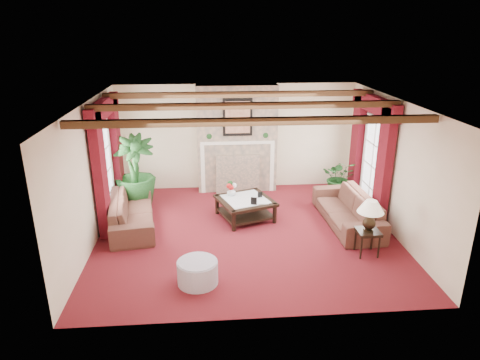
{
  "coord_description": "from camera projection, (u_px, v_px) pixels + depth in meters",
  "views": [
    {
      "loc": [
        -0.76,
        -7.91,
        4.04
      ],
      "look_at": [
        -0.1,
        0.4,
        1.03
      ],
      "focal_mm": 32.0,
      "sensor_mm": 36.0,
      "label": 1
    }
  ],
  "objects": [
    {
      "name": "curtains_right",
      "position": [
        375.0,
        100.0,
        9.13
      ],
      "size": [
        0.2,
        2.4,
        2.55
      ],
      "primitive_type": null,
      "color": "#500A14",
      "rests_on": "ground"
    },
    {
      "name": "sofa_right",
      "position": [
        348.0,
        204.0,
        9.13
      ],
      "size": [
        2.34,
        0.85,
        0.89
      ],
      "primitive_type": "imported",
      "rotation": [
        0.0,
        0.0,
        -1.53
      ],
      "color": "#330E18",
      "rests_on": "ground"
    },
    {
      "name": "french_door_right",
      "position": [
        378.0,
        119.0,
        9.28
      ],
      "size": [
        0.1,
        1.1,
        2.16
      ],
      "primitive_type": null,
      "color": "white",
      "rests_on": "ground"
    },
    {
      "name": "ceiling",
      "position": [
        247.0,
        102.0,
        7.93
      ],
      "size": [
        6.0,
        6.0,
        0.0
      ],
      "primitive_type": "plane",
      "rotation": [
        3.14,
        0.0,
        0.0
      ],
      "color": "white",
      "rests_on": "floor"
    },
    {
      "name": "potted_palm",
      "position": [
        136.0,
        186.0,
        10.08
      ],
      "size": [
        1.57,
        2.04,
        0.95
      ],
      "primitive_type": "imported",
      "rotation": [
        0.0,
        0.0,
        0.19
      ],
      "color": "black",
      "rests_on": "ground"
    },
    {
      "name": "ottoman",
      "position": [
        198.0,
        272.0,
        7.07
      ],
      "size": [
        0.68,
        0.68,
        0.4
      ],
      "primitive_type": "cylinder",
      "color": "#9D97AB",
      "rests_on": "ground"
    },
    {
      "name": "coffee_table",
      "position": [
        245.0,
        209.0,
        9.46
      ],
      "size": [
        1.41,
        1.41,
        0.45
      ],
      "primitive_type": null,
      "rotation": [
        0.0,
        0.0,
        0.34
      ],
      "color": "black",
      "rests_on": "ground"
    },
    {
      "name": "ceiling_beams",
      "position": [
        247.0,
        106.0,
        7.95
      ],
      "size": [
        6.0,
        3.0,
        0.12
      ],
      "primitive_type": null,
      "color": "#3D2613",
      "rests_on": "ceiling"
    },
    {
      "name": "photo_frame_a",
      "position": [
        254.0,
        201.0,
        9.06
      ],
      "size": [
        0.13,
        0.06,
        0.17
      ],
      "primitive_type": null,
      "rotation": [
        0.0,
        0.0,
        -0.3
      ],
      "color": "black",
      "rests_on": "coffee_table"
    },
    {
      "name": "french_door_left",
      "position": [
        99.0,
        124.0,
        8.84
      ],
      "size": [
        0.1,
        1.1,
        2.16
      ],
      "primitive_type": null,
      "color": "white",
      "rests_on": "ground"
    },
    {
      "name": "photo_frame_b",
      "position": [
        260.0,
        195.0,
        9.45
      ],
      "size": [
        0.11,
        0.06,
        0.14
      ],
      "primitive_type": null,
      "rotation": [
        0.0,
        0.0,
        0.35
      ],
      "color": "black",
      "rests_on": "coffee_table"
    },
    {
      "name": "flower_vase",
      "position": [
        231.0,
        192.0,
        9.55
      ],
      "size": [
        0.21,
        0.22,
        0.19
      ],
      "primitive_type": "imported",
      "rotation": [
        0.0,
        0.0,
        -0.04
      ],
      "color": "silver",
      "rests_on": "coffee_table"
    },
    {
      "name": "table_lamp",
      "position": [
        370.0,
        215.0,
        7.77
      ],
      "size": [
        0.48,
        0.48,
        0.61
      ],
      "primitive_type": null,
      "color": "black",
      "rests_on": "side_table"
    },
    {
      "name": "sofa_left",
      "position": [
        131.0,
        207.0,
        9.02
      ],
      "size": [
        2.39,
        1.3,
        0.86
      ],
      "primitive_type": "imported",
      "rotation": [
        0.0,
        0.0,
        1.72
      ],
      "color": "#330E18",
      "rests_on": "ground"
    },
    {
      "name": "floor",
      "position": [
        246.0,
        233.0,
        8.85
      ],
      "size": [
        6.0,
        6.0,
        0.0
      ],
      "primitive_type": "plane",
      "color": "#4F0E13",
      "rests_on": "ground"
    },
    {
      "name": "curtains_left",
      "position": [
        103.0,
        103.0,
        8.71
      ],
      "size": [
        0.2,
        2.4,
        2.55
      ],
      "primitive_type": null,
      "color": "#500A14",
      "rests_on": "ground"
    },
    {
      "name": "right_wall",
      "position": [
        394.0,
        167.0,
        8.61
      ],
      "size": [
        0.02,
        5.5,
        2.7
      ],
      "primitive_type": "cube",
      "color": "beige",
      "rests_on": "ground"
    },
    {
      "name": "book",
      "position": [
        258.0,
        196.0,
        9.16
      ],
      "size": [
        0.23,
        0.03,
        0.31
      ],
      "primitive_type": "imported",
      "rotation": [
        0.0,
        0.0,
        0.02
      ],
      "color": "black",
      "rests_on": "coffee_table"
    },
    {
      "name": "left_wall",
      "position": [
        90.0,
        175.0,
        8.17
      ],
      "size": [
        0.02,
        5.5,
        2.7
      ],
      "primitive_type": "cube",
      "color": "beige",
      "rests_on": "ground"
    },
    {
      "name": "side_table",
      "position": [
        367.0,
        242.0,
        7.96
      ],
      "size": [
        0.46,
        0.46,
        0.49
      ],
      "primitive_type": null,
      "rotation": [
        0.0,
        0.0,
        0.12
      ],
      "color": "black",
      "rests_on": "ground"
    },
    {
      "name": "small_plant",
      "position": [
        339.0,
        181.0,
        10.71
      ],
      "size": [
        1.38,
        1.42,
        0.74
      ],
      "primitive_type": "imported",
      "rotation": [
        0.0,
        0.0,
        -0.3
      ],
      "color": "black",
      "rests_on": "ground"
    },
    {
      "name": "back_wall",
      "position": [
        236.0,
        137.0,
        10.97
      ],
      "size": [
        6.0,
        0.02,
        2.7
      ],
      "primitive_type": "cube",
      "color": "beige",
      "rests_on": "ground"
    },
    {
      "name": "fireplace",
      "position": [
        237.0,
        85.0,
        10.32
      ],
      "size": [
        2.0,
        0.52,
        2.7
      ],
      "primitive_type": null,
      "color": "tan",
      "rests_on": "ground"
    }
  ]
}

